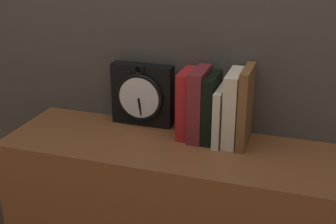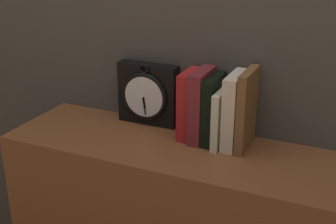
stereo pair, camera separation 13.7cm
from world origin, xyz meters
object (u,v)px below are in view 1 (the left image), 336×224
object	(u,v)px
book_slot4_cream	(233,108)
book_slot3_cream	(221,114)
clock	(142,95)
book_slot1_maroon	(199,104)
book_slot5_brown	(246,107)
book_slot0_red	(187,103)
book_slot2_black	(211,107)

from	to	relation	value
book_slot4_cream	book_slot3_cream	bearing A→B (deg)	-173.17
clock	book_slot3_cream	xyz separation A→B (m)	(0.27, -0.05, -0.02)
book_slot1_maroon	book_slot5_brown	distance (m)	0.14
book_slot1_maroon	book_slot3_cream	xyz separation A→B (m)	(0.07, -0.01, -0.02)
book_slot1_maroon	book_slot4_cream	world-z (taller)	book_slot4_cream
book_slot0_red	book_slot4_cream	world-z (taller)	book_slot4_cream
book_slot3_cream	book_slot5_brown	xyz separation A→B (m)	(0.07, 0.00, 0.03)
book_slot3_cream	book_slot4_cream	distance (m)	0.04
clock	book_slot0_red	xyz separation A→B (m)	(0.16, -0.03, 0.00)
book_slot2_black	book_slot4_cream	world-z (taller)	book_slot4_cream
book_slot2_black	book_slot1_maroon	bearing A→B (deg)	-178.29
book_slot1_maroon	book_slot3_cream	distance (m)	0.07
book_slot3_cream	clock	bearing A→B (deg)	170.16
book_slot0_red	book_slot1_maroon	world-z (taller)	book_slot1_maroon
book_slot2_black	book_slot4_cream	distance (m)	0.07
clock	book_slot4_cream	size ratio (longest dim) A/B	0.96
book_slot1_maroon	book_slot5_brown	size ratio (longest dim) A/B	0.92
book_slot3_cream	book_slot4_cream	world-z (taller)	book_slot4_cream
clock	book_slot0_red	size ratio (longest dim) A/B	1.01
book_slot2_black	book_slot5_brown	world-z (taller)	book_slot5_brown
book_slot0_red	book_slot2_black	bearing A→B (deg)	-4.10
book_slot0_red	book_slot4_cream	distance (m)	0.15
book_slot0_red	book_slot2_black	world-z (taller)	book_slot0_red
book_slot1_maroon	book_slot4_cream	bearing A→B (deg)	-0.84
book_slot3_cream	book_slot4_cream	bearing A→B (deg)	6.83
book_slot3_cream	book_slot1_maroon	bearing A→B (deg)	175.20
book_slot0_red	book_slot3_cream	distance (m)	0.11
book_slot1_maroon	book_slot2_black	bearing A→B (deg)	1.71
clock	book_slot2_black	world-z (taller)	clock
book_slot3_cream	book_slot0_red	bearing A→B (deg)	173.49
book_slot4_cream	book_slot1_maroon	bearing A→B (deg)	179.16
book_slot3_cream	book_slot5_brown	bearing A→B (deg)	1.98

